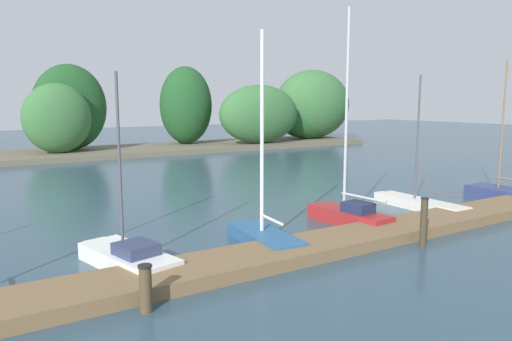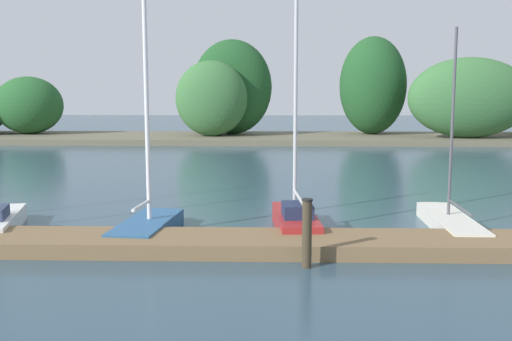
{
  "view_description": "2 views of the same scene",
  "coord_description": "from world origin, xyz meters",
  "views": [
    {
      "loc": [
        -7.76,
        0.36,
        4.31
      ],
      "look_at": [
        -0.19,
        12.35,
        2.25
      ],
      "focal_mm": 33.56,
      "sensor_mm": 36.0,
      "label": 1
    },
    {
      "loc": [
        3.15,
        -2.86,
        3.77
      ],
      "look_at": [
        2.71,
        13.15,
        1.55
      ],
      "focal_mm": 41.97,
      "sensor_mm": 36.0,
      "label": 2
    }
  ],
  "objects": [
    {
      "name": "mooring_piling_1",
      "position": [
        -4.69,
        9.46,
        0.51
      ],
      "size": [
        0.29,
        0.29,
        1.01
      ],
      "color": "#4C3D28",
      "rests_on": "ground"
    },
    {
      "name": "sailboat_3",
      "position": [
        -0.05,
        12.17,
        0.35
      ],
      "size": [
        1.45,
        3.53,
        6.35
      ],
      "rotation": [
        0.0,
        0.0,
        1.47
      ],
      "color": "#285684",
      "rests_on": "ground"
    },
    {
      "name": "sailboat_5",
      "position": [
        7.89,
        12.93,
        0.25
      ],
      "size": [
        1.02,
        4.33,
        5.33
      ],
      "rotation": [
        0.0,
        0.0,
        1.55
      ],
      "color": "silver",
      "rests_on": "ground"
    },
    {
      "name": "mooring_piling_2",
      "position": [
        3.88,
        9.42,
        0.74
      ],
      "size": [
        0.24,
        0.24,
        1.48
      ],
      "color": "#3D3323",
      "rests_on": "ground"
    },
    {
      "name": "sailboat_6",
      "position": [
        12.65,
        12.28,
        0.29
      ],
      "size": [
        1.42,
        3.19,
        6.03
      ],
      "rotation": [
        0.0,
        0.0,
        1.56
      ],
      "color": "navy",
      "rests_on": "ground"
    },
    {
      "name": "sailboat_2",
      "position": [
        -4.21,
        12.34,
        0.3
      ],
      "size": [
        1.89,
        3.61,
        5.05
      ],
      "rotation": [
        0.0,
        0.0,
        1.8
      ],
      "color": "white",
      "rests_on": "ground"
    },
    {
      "name": "sailboat_4",
      "position": [
        3.75,
        12.57,
        0.43
      ],
      "size": [
        1.22,
        3.53,
        7.44
      ],
      "rotation": [
        0.0,
        0.0,
        1.64
      ],
      "color": "maroon",
      "rests_on": "ground"
    },
    {
      "name": "far_shore",
      "position": [
        9.01,
        40.02,
        2.98
      ],
      "size": [
        56.5,
        8.0,
        7.55
      ],
      "color": "#66604C",
      "rests_on": "ground"
    },
    {
      "name": "dock_pier",
      "position": [
        0.0,
        10.68,
        0.17
      ],
      "size": [
        29.15,
        1.8,
        0.35
      ],
      "color": "brown",
      "rests_on": "ground"
    }
  ]
}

